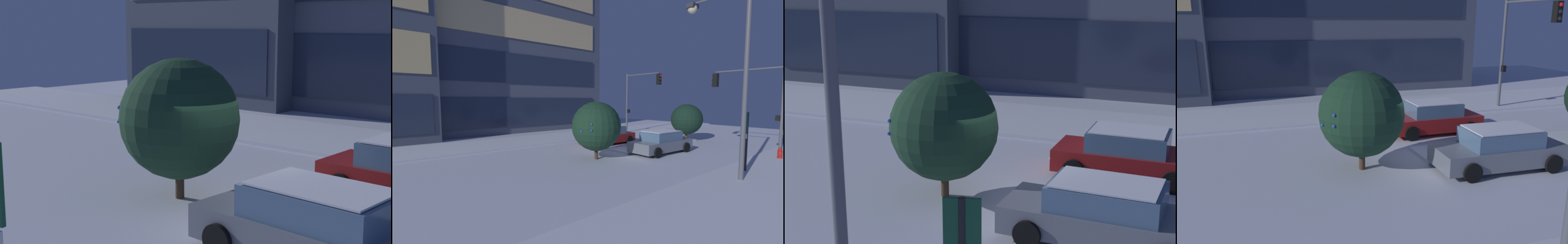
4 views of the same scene
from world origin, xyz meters
TOP-DOWN VIEW (x-y plane):
  - ground at (0.00, 0.00)m, footprint 52.00×52.00m
  - curb_strip_near at (0.00, -8.72)m, footprint 52.00×5.20m
  - curb_strip_far at (0.00, 8.72)m, footprint 52.00×5.20m
  - median_strip at (5.13, 0.37)m, footprint 9.00×1.80m
  - office_tower_main at (-1.15, 19.45)m, footprint 25.39×10.55m
  - car_near at (2.88, -1.53)m, footprint 4.86×2.20m
  - car_far at (2.67, 3.32)m, footprint 4.45×2.15m
  - traffic_light_corner_far_right at (8.85, 5.32)m, footprint 0.32×4.32m
  - traffic_light_corner_near_right at (8.18, -5.10)m, footprint 0.32×4.70m
  - street_lamp_arched at (-0.02, -6.87)m, footprint 0.56×2.75m
  - fire_hydrant at (6.27, -7.40)m, footprint 0.48×0.26m
  - parking_info_sign at (1.76, -7.11)m, footprint 0.55×0.20m
  - decorated_tree_median at (8.80, 0.02)m, footprint 2.62×2.62m
  - decorated_tree_left_of_median at (-1.79, -0.16)m, footprint 2.97×2.97m

SIDE VIEW (x-z plane):
  - ground at x=0.00m, z-range 0.00..0.00m
  - curb_strip_near at x=0.00m, z-range 0.00..0.14m
  - curb_strip_far at x=0.00m, z-range 0.00..0.14m
  - median_strip at x=5.13m, z-range 0.00..0.14m
  - fire_hydrant at x=6.27m, z-range -0.02..0.76m
  - car_far at x=2.67m, z-range -0.04..1.46m
  - car_near at x=2.88m, z-range -0.04..1.46m
  - decorated_tree_median at x=8.80m, z-range 0.30..3.52m
  - parking_info_sign at x=1.76m, z-range 0.43..3.43m
  - decorated_tree_left_of_median at x=-1.79m, z-range 0.26..3.75m
  - traffic_light_corner_near_right at x=8.18m, z-range 1.12..7.00m
  - traffic_light_corner_far_right at x=8.85m, z-range 1.16..7.48m
  - street_lamp_arched at x=-0.02m, z-range 1.19..9.49m
  - office_tower_main at x=-1.15m, z-range 0.00..22.88m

